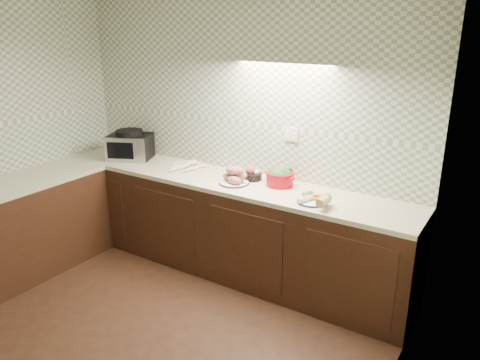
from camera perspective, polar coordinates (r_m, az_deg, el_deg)
The scene contains 8 objects.
room at distance 3.02m, azimuth -18.99°, elevation 5.71°, with size 3.60×3.60×2.60m.
counter at distance 4.31m, azimuth -16.08°, elevation -6.84°, with size 3.60×3.60×0.90m.
toaster_oven at distance 4.99m, azimuth -13.27°, elevation 4.12°, with size 0.52×0.47×0.30m.
parsnip_pile at distance 4.57m, azimuth -7.05°, elevation 1.70°, with size 0.27×0.32×0.07m.
sweet_potato_plate at distance 4.11m, azimuth -0.61°, elevation 0.40°, with size 0.28×0.27×0.16m.
onion_bowl at distance 4.22m, azimuth 1.53°, elevation 0.68°, with size 0.17×0.17×0.13m.
dutch_oven at distance 4.08m, azimuth 4.90°, elevation 0.43°, with size 0.30×0.30×0.17m.
veg_plate at distance 3.71m, azimuth 9.48°, elevation -2.30°, with size 0.31×0.26×0.11m.
Camera 1 is at (2.32, -1.82, 2.25)m, focal length 35.00 mm.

